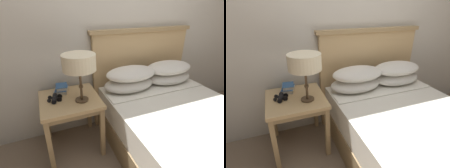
# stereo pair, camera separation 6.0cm
# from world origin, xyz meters

# --- Properties ---
(wall_back) EXTENTS (8.00, 0.06, 2.60)m
(wall_back) POSITION_xyz_m (0.00, 1.04, 1.30)
(wall_back) COLOR beige
(wall_back) RESTS_ON ground_plane
(nightstand) EXTENTS (0.58, 0.58, 0.61)m
(nightstand) POSITION_xyz_m (-0.64, 0.70, 0.53)
(nightstand) COLOR tan
(nightstand) RESTS_ON ground_plane
(bed) EXTENTS (1.36, 2.03, 1.22)m
(bed) POSITION_xyz_m (0.35, 0.10, 0.34)
(bed) COLOR olive
(bed) RESTS_ON ground_plane
(table_lamp) EXTENTS (0.31, 0.31, 0.47)m
(table_lamp) POSITION_xyz_m (-0.53, 0.61, 1.00)
(table_lamp) COLOR #4C3823
(table_lamp) RESTS_ON nightstand
(book_on_nightstand) EXTENTS (0.17, 0.21, 0.04)m
(book_on_nightstand) POSITION_xyz_m (-0.70, 0.88, 0.64)
(book_on_nightstand) COLOR silver
(book_on_nightstand) RESTS_ON nightstand
(book_stacked_on_top) EXTENTS (0.13, 0.17, 0.04)m
(book_stacked_on_top) POSITION_xyz_m (-0.69, 0.88, 0.67)
(book_stacked_on_top) COLOR silver
(book_stacked_on_top) RESTS_ON book_on_nightstand
(binoculars_pair) EXTENTS (0.15, 0.16, 0.05)m
(binoculars_pair) POSITION_xyz_m (-0.78, 0.71, 0.64)
(binoculars_pair) COLOR black
(binoculars_pair) RESTS_ON nightstand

